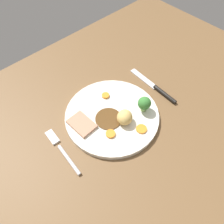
{
  "coord_description": "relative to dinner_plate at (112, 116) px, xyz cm",
  "views": [
    {
      "loc": [
        -25.17,
        -23.81,
        55.63
      ],
      "look_at": [
        -0.0,
        2.99,
        6.0
      ],
      "focal_mm": 36.4,
      "sensor_mm": 36.0,
      "label": 1
    }
  ],
  "objects": [
    {
      "name": "carrot_coin_side",
      "position": [
        -4.72,
        -4.48,
        1.0
      ],
      "size": [
        2.52,
        2.52,
        0.6
      ],
      "primitive_type": "cylinder",
      "color": "orange",
      "rests_on": "dinner_plate"
    },
    {
      "name": "fork",
      "position": [
        -16.38,
        1.06,
        -0.31
      ],
      "size": [
        2.74,
        15.32,
        0.9
      ],
      "rotation": [
        0.0,
        0.0,
        1.49
      ],
      "color": "silver",
      "rests_on": "dining_table"
    },
    {
      "name": "roast_potato_left",
      "position": [
        0.76,
        -4.05,
        2.64
      ],
      "size": [
        5.89,
        5.77,
        3.87
      ],
      "primitive_type": "ellipsoid",
      "rotation": [
        0.0,
        0.0,
        5.24
      ],
      "color": "#D8B260",
      "rests_on": "dinner_plate"
    },
    {
      "name": "meat_slice_main",
      "position": [
        -8.28,
        2.93,
        1.1
      ],
      "size": [
        5.33,
        7.4,
        0.8
      ],
      "primitive_type": "cube",
      "rotation": [
        0.0,
        0.0,
        4.75
      ],
      "color": "tan",
      "rests_on": "dinner_plate"
    },
    {
      "name": "carrot_coin_front",
      "position": [
        2.24,
        -8.91,
        0.92
      ],
      "size": [
        2.85,
        2.85,
        0.44
      ],
      "primitive_type": "cylinder",
      "color": "orange",
      "rests_on": "dinner_plate"
    },
    {
      "name": "dining_table",
      "position": [
        0.0,
        -2.99,
        -2.5
      ],
      "size": [
        120.0,
        84.0,
        3.6
      ],
      "primitive_type": "cube",
      "color": "brown",
      "rests_on": "ground"
    },
    {
      "name": "dinner_plate",
      "position": [
        0.0,
        0.0,
        0.0
      ],
      "size": [
        25.99,
        25.99,
        1.4
      ],
      "primitive_type": "cylinder",
      "color": "silver",
      "rests_on": "dining_table"
    },
    {
      "name": "gravy_pool",
      "position": [
        -1.79,
        -0.54,
        0.85
      ],
      "size": [
        7.23,
        7.23,
        0.3
      ],
      "primitive_type": "cylinder",
      "color": "#563819",
      "rests_on": "dinner_plate"
    },
    {
      "name": "knife",
      "position": [
        17.19,
        -1.71,
        -0.25
      ],
      "size": [
        2.52,
        18.55,
        1.2
      ],
      "rotation": [
        0.0,
        0.0,
        1.51
      ],
      "color": "black",
      "rests_on": "dining_table"
    },
    {
      "name": "carrot_coin_back",
      "position": [
        3.08,
        6.03,
        1.01
      ],
      "size": [
        2.21,
        2.21,
        0.61
      ],
      "primitive_type": "cylinder",
      "color": "orange",
      "rests_on": "dinner_plate"
    },
    {
      "name": "broccoli_floret",
      "position": [
        7.42,
        -4.88,
        3.46
      ],
      "size": [
        3.65,
        3.65,
        4.75
      ],
      "color": "#8CB766",
      "rests_on": "dinner_plate"
    }
  ]
}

